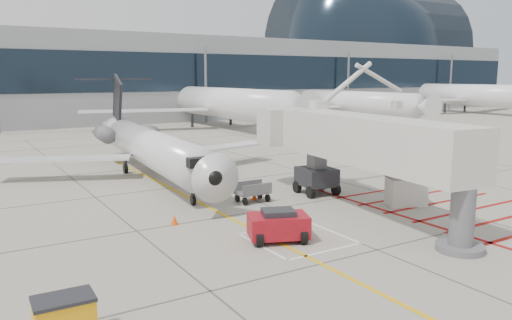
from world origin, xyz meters
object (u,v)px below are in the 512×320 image
regional_jet (159,131)px  spill_bin (65,320)px  pushback_tug (278,224)px  jet_bridge (374,151)px

regional_jet → spill_bin: 21.30m
pushback_tug → spill_bin: (-10.01, -4.18, -0.09)m
regional_jet → pushback_tug: bearing=-84.9°
jet_bridge → pushback_tug: size_ratio=6.64×
jet_bridge → spill_bin: (-16.60, -5.00, -2.84)m
jet_bridge → pushback_tug: (-6.59, -0.82, -2.75)m
jet_bridge → spill_bin: bearing=-156.8°
regional_jet → pushback_tug: (0.13, -14.45, -2.92)m
spill_bin → pushback_tug: bearing=24.2°
regional_jet → jet_bridge: (6.72, -13.63, -0.17)m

